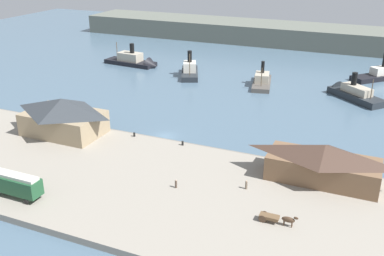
{
  "coord_description": "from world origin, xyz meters",
  "views": [
    {
      "loc": [
        42.19,
        -82.26,
        40.44
      ],
      "look_at": [
        5.53,
        2.36,
        2.0
      ],
      "focal_mm": 41.75,
      "sensor_mm": 36.0,
      "label": 1
    }
  ],
  "objects_px": {
    "ferry_shed_west_terminal": "(63,116)",
    "horse_cart": "(276,218)",
    "pedestrian_by_tram": "(176,184)",
    "ferry_near_quay": "(351,93)",
    "mooring_post_west": "(134,135)",
    "ferry_approaching_east": "(190,70)",
    "pedestrian_walking_east": "(246,185)",
    "ferry_shed_central_terminal": "(323,163)",
    "ferry_approaching_west": "(262,80)",
    "ferry_moored_west": "(136,61)",
    "mooring_post_east": "(183,143)",
    "street_tram": "(15,183)"
  },
  "relations": [
    {
      "from": "ferry_shed_west_terminal",
      "to": "horse_cart",
      "type": "xyz_separation_m",
      "value": [
        51.19,
        -15.25,
        -3.21
      ]
    },
    {
      "from": "pedestrian_by_tram",
      "to": "ferry_near_quay",
      "type": "xyz_separation_m",
      "value": [
        22.75,
        66.57,
        -0.46
      ]
    },
    {
      "from": "mooring_post_west",
      "to": "ferry_approaching_east",
      "type": "xyz_separation_m",
      "value": [
        -10.36,
        53.8,
        -0.06
      ]
    },
    {
      "from": "ferry_approaching_east",
      "to": "pedestrian_walking_east",
      "type": "bearing_deg",
      "value": -59.02
    },
    {
      "from": "ferry_shed_central_terminal",
      "to": "mooring_post_west",
      "type": "bearing_deg",
      "value": 174.91
    },
    {
      "from": "ferry_near_quay",
      "to": "ferry_approaching_west",
      "type": "height_order",
      "value": "ferry_near_quay"
    },
    {
      "from": "pedestrian_by_tram",
      "to": "ferry_near_quay",
      "type": "relative_size",
      "value": 0.09
    },
    {
      "from": "ferry_approaching_west",
      "to": "pedestrian_walking_east",
      "type": "bearing_deg",
      "value": -77.19
    },
    {
      "from": "pedestrian_by_tram",
      "to": "ferry_shed_west_terminal",
      "type": "bearing_deg",
      "value": 160.36
    },
    {
      "from": "ferry_near_quay",
      "to": "ferry_moored_west",
      "type": "height_order",
      "value": "ferry_moored_west"
    },
    {
      "from": "ferry_shed_west_terminal",
      "to": "pedestrian_walking_east",
      "type": "height_order",
      "value": "ferry_shed_west_terminal"
    },
    {
      "from": "horse_cart",
      "to": "pedestrian_walking_east",
      "type": "height_order",
      "value": "horse_cart"
    },
    {
      "from": "mooring_post_east",
      "to": "ferry_approaching_west",
      "type": "bearing_deg",
      "value": 87.25
    },
    {
      "from": "ferry_shed_central_terminal",
      "to": "ferry_near_quay",
      "type": "bearing_deg",
      "value": 89.93
    },
    {
      "from": "pedestrian_walking_east",
      "to": "mooring_post_east",
      "type": "relative_size",
      "value": 1.81
    },
    {
      "from": "pedestrian_walking_east",
      "to": "ferry_approaching_east",
      "type": "relative_size",
      "value": 0.1
    },
    {
      "from": "horse_cart",
      "to": "ferry_approaching_east",
      "type": "xyz_separation_m",
      "value": [
        -46.57,
        73.67,
        -0.53
      ]
    },
    {
      "from": "ferry_shed_central_terminal",
      "to": "ferry_approaching_west",
      "type": "relative_size",
      "value": 1.08
    },
    {
      "from": "pedestrian_by_tram",
      "to": "ferry_approaching_east",
      "type": "distance_m",
      "value": 75.57
    },
    {
      "from": "mooring_post_east",
      "to": "ferry_approaching_west",
      "type": "height_order",
      "value": "ferry_approaching_west"
    },
    {
      "from": "ferry_shed_west_terminal",
      "to": "pedestrian_by_tram",
      "type": "distance_m",
      "value": 34.98
    },
    {
      "from": "ferry_near_quay",
      "to": "ferry_approaching_east",
      "type": "relative_size",
      "value": 1.04
    },
    {
      "from": "ferry_near_quay",
      "to": "ferry_approaching_east",
      "type": "distance_m",
      "value": 51.04
    },
    {
      "from": "horse_cart",
      "to": "mooring_post_east",
      "type": "xyz_separation_m",
      "value": [
        -24.62,
        19.92,
        -0.48
      ]
    },
    {
      "from": "mooring_post_east",
      "to": "ferry_near_quay",
      "type": "relative_size",
      "value": 0.05
    },
    {
      "from": "pedestrian_by_tram",
      "to": "ferry_near_quay",
      "type": "distance_m",
      "value": 70.35
    },
    {
      "from": "street_tram",
      "to": "ferry_approaching_west",
      "type": "xyz_separation_m",
      "value": [
        19.63,
        83.09,
        -2.4
      ]
    },
    {
      "from": "ferry_approaching_east",
      "to": "ferry_approaching_west",
      "type": "height_order",
      "value": "ferry_approaching_east"
    },
    {
      "from": "street_tram",
      "to": "ferry_approaching_west",
      "type": "bearing_deg",
      "value": 76.71
    },
    {
      "from": "mooring_post_west",
      "to": "ferry_moored_west",
      "type": "relative_size",
      "value": 0.04
    },
    {
      "from": "ferry_shed_central_terminal",
      "to": "ferry_approaching_west",
      "type": "height_order",
      "value": "ferry_shed_central_terminal"
    },
    {
      "from": "horse_cart",
      "to": "ferry_approaching_west",
      "type": "relative_size",
      "value": 0.32
    },
    {
      "from": "horse_cart",
      "to": "ferry_moored_west",
      "type": "xyz_separation_m",
      "value": [
        -68.82,
        77.05,
        -0.67
      ]
    },
    {
      "from": "ferry_moored_west",
      "to": "pedestrian_walking_east",
      "type": "bearing_deg",
      "value": -48.23
    },
    {
      "from": "horse_cart",
      "to": "mooring_post_west",
      "type": "relative_size",
      "value": 6.46
    },
    {
      "from": "ferry_approaching_west",
      "to": "horse_cart",
      "type": "bearing_deg",
      "value": -73.31
    },
    {
      "from": "ferry_shed_central_terminal",
      "to": "street_tram",
      "type": "bearing_deg",
      "value": -150.68
    },
    {
      "from": "pedestrian_by_tram",
      "to": "ferry_approaching_west",
      "type": "distance_m",
      "value": 70.09
    },
    {
      "from": "ferry_near_quay",
      "to": "pedestrian_by_tram",
      "type": "bearing_deg",
      "value": -108.87
    },
    {
      "from": "ferry_shed_west_terminal",
      "to": "mooring_post_east",
      "type": "relative_size",
      "value": 19.09
    },
    {
      "from": "ferry_moored_west",
      "to": "horse_cart",
      "type": "bearing_deg",
      "value": -48.23
    },
    {
      "from": "ferry_shed_central_terminal",
      "to": "ferry_moored_west",
      "type": "relative_size",
      "value": 0.93
    },
    {
      "from": "horse_cart",
      "to": "ferry_shed_central_terminal",
      "type": "bearing_deg",
      "value": 75.25
    },
    {
      "from": "ferry_near_quay",
      "to": "mooring_post_east",
      "type": "bearing_deg",
      "value": -119.99
    },
    {
      "from": "street_tram",
      "to": "ferry_approaching_west",
      "type": "relative_size",
      "value": 0.53
    },
    {
      "from": "ferry_near_quay",
      "to": "pedestrian_walking_east",
      "type": "bearing_deg",
      "value": -100.48
    },
    {
      "from": "mooring_post_west",
      "to": "ferry_approaching_west",
      "type": "height_order",
      "value": "ferry_approaching_west"
    },
    {
      "from": "ferry_approaching_west",
      "to": "street_tram",
      "type": "bearing_deg",
      "value": -103.29
    },
    {
      "from": "ferry_shed_west_terminal",
      "to": "pedestrian_walking_east",
      "type": "bearing_deg",
      "value": -9.36
    },
    {
      "from": "ferry_shed_central_terminal",
      "to": "ferry_moored_west",
      "type": "distance_m",
      "value": 95.13
    }
  ]
}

